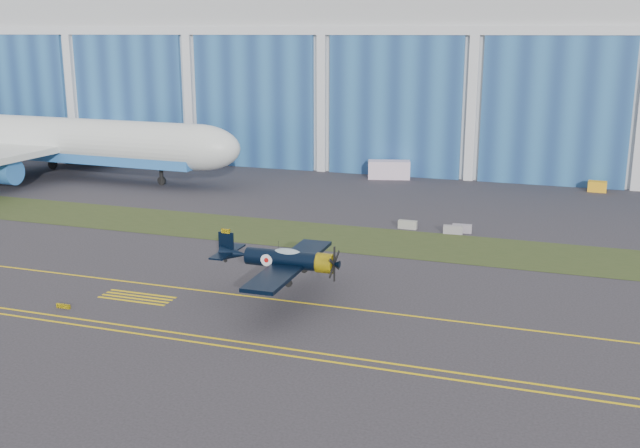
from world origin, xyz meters
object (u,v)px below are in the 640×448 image
(shipping_container, at_px, (389,170))
(tug, at_px, (597,186))
(warbird, at_px, (282,259))
(jetliner, at_px, (41,91))

(shipping_container, relative_size, tug, 2.52)
(warbird, bearing_deg, jetliner, 143.24)
(warbird, relative_size, shipping_container, 2.29)
(warbird, xyz_separation_m, tug, (23.96, 51.86, -2.73))
(jetliner, xyz_separation_m, shipping_container, (47.83, 13.90, -10.92))
(tug, bearing_deg, shipping_container, -177.81)
(warbird, height_order, shipping_container, warbird)
(jetliner, bearing_deg, tug, 12.47)
(shipping_container, bearing_deg, tug, -14.67)
(shipping_container, distance_m, tug, 28.16)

